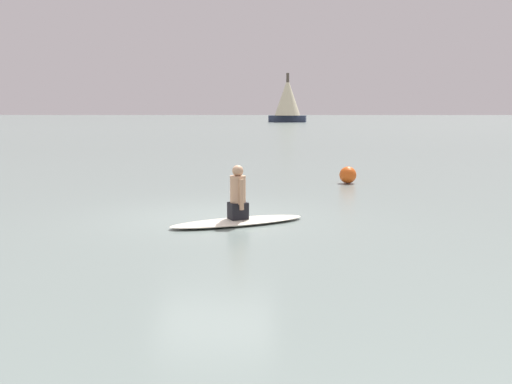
% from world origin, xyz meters
% --- Properties ---
extents(ground_plane, '(400.00, 400.00, 0.00)m').
position_xyz_m(ground_plane, '(0.00, 0.00, 0.00)').
color(ground_plane, slate).
extents(surfboard, '(2.84, 1.89, 0.11)m').
position_xyz_m(surfboard, '(0.54, -0.77, 0.05)').
color(surfboard, silver).
rests_on(surfboard, ground).
extents(person_paddler, '(0.44, 0.45, 1.06)m').
position_xyz_m(person_paddler, '(0.54, -0.77, 0.59)').
color(person_paddler, black).
rests_on(person_paddler, surfboard).
extents(sailboat_near_left, '(6.46, 5.01, 8.17)m').
position_xyz_m(sailboat_near_left, '(4.35, 87.04, 3.87)').
color(sailboat_near_left, '#2D3851').
rests_on(sailboat_near_left, ground).
extents(buoy_marker, '(0.52, 0.52, 0.52)m').
position_xyz_m(buoy_marker, '(3.56, 5.62, 0.26)').
color(buoy_marker, '#E55919').
rests_on(buoy_marker, ground).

